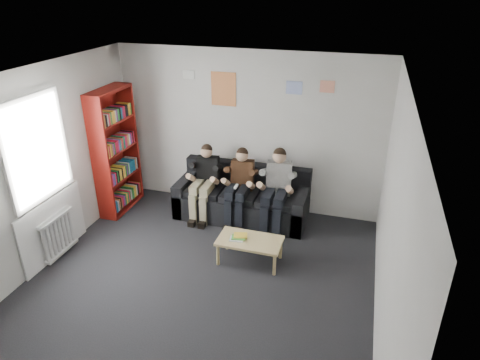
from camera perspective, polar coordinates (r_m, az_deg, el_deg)
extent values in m
plane|color=black|center=(5.76, -6.21, -14.58)|extent=(5.00, 5.00, 0.00)
plane|color=silver|center=(4.53, -7.83, 12.62)|extent=(5.00, 5.00, 0.00)
plane|color=beige|center=(7.17, 0.96, 6.38)|extent=(4.50, 0.00, 4.50)
plane|color=beige|center=(6.19, -26.43, 0.46)|extent=(0.00, 5.00, 5.00)
plane|color=beige|center=(4.67, 19.54, -6.25)|extent=(0.00, 5.00, 5.00)
cube|color=black|center=(7.22, 0.25, -3.40)|extent=(2.17, 0.89, 0.42)
cube|color=black|center=(7.33, 1.02, 0.73)|extent=(2.17, 0.20, 0.42)
cube|color=black|center=(7.49, -7.09, -1.71)|extent=(0.18, 0.89, 0.59)
cube|color=black|center=(6.99, 8.13, -3.86)|extent=(0.18, 0.89, 0.59)
cube|color=black|center=(7.03, 0.07, -1.86)|extent=(1.82, 0.61, 0.10)
cube|color=maroon|center=(7.45, -16.24, 3.69)|extent=(0.32, 0.95, 2.11)
cube|color=tan|center=(6.05, 1.31, -8.11)|extent=(0.90, 0.50, 0.04)
cylinder|color=tan|center=(6.10, -2.96, -9.91)|extent=(0.05, 0.05, 0.32)
cylinder|color=tan|center=(5.92, 4.61, -11.21)|extent=(0.05, 0.05, 0.32)
cylinder|color=tan|center=(6.42, -1.74, -7.92)|extent=(0.05, 0.05, 0.32)
cylinder|color=tan|center=(6.25, 5.43, -9.07)|extent=(0.05, 0.05, 0.32)
cube|color=white|center=(6.05, -0.46, -7.87)|extent=(0.19, 0.14, 0.02)
cube|color=green|center=(6.06, -0.20, -7.63)|extent=(0.19, 0.14, 0.02)
cube|color=gold|center=(6.07, 0.07, -7.39)|extent=(0.19, 0.14, 0.02)
cube|color=black|center=(7.19, -4.29, 1.28)|extent=(0.36, 0.26, 0.51)
sphere|color=tan|center=(7.02, -4.49, 3.78)|extent=(0.20, 0.20, 0.20)
sphere|color=black|center=(7.02, -4.46, 4.06)|extent=(0.19, 0.19, 0.19)
cube|color=gray|center=(7.04, -5.02, -0.92)|extent=(0.32, 0.41, 0.14)
cube|color=gray|center=(7.02, -5.51, -3.95)|extent=(0.31, 0.13, 0.51)
cube|color=black|center=(7.09, -5.61, -5.65)|extent=(0.31, 0.23, 0.09)
cube|color=#4E2B1A|center=(7.01, 0.35, 0.72)|extent=(0.36, 0.27, 0.51)
sphere|color=tan|center=(6.83, 0.27, 3.30)|extent=(0.20, 0.20, 0.20)
sphere|color=black|center=(6.83, 0.30, 3.59)|extent=(0.19, 0.19, 0.19)
cube|color=black|center=(6.85, -0.30, -1.58)|extent=(0.33, 0.42, 0.14)
cube|color=black|center=(6.84, -0.79, -4.70)|extent=(0.31, 0.13, 0.51)
cube|color=black|center=(6.90, -0.92, -6.44)|extent=(0.31, 0.24, 0.09)
cube|color=white|center=(6.71, -0.53, -0.88)|extent=(0.04, 0.13, 0.04)
cube|color=white|center=(6.87, 5.22, 0.29)|extent=(0.39, 0.29, 0.56)
sphere|color=tan|center=(6.68, 5.28, 3.13)|extent=(0.22, 0.22, 0.22)
sphere|color=black|center=(6.69, 5.31, 3.45)|extent=(0.21, 0.21, 0.21)
cube|color=black|center=(6.70, 4.62, -2.27)|extent=(0.35, 0.45, 0.15)
cube|color=black|center=(6.67, 4.12, -5.58)|extent=(0.34, 0.14, 0.51)
cube|color=black|center=(6.73, 3.95, -7.34)|extent=(0.34, 0.26, 0.10)
cylinder|color=white|center=(6.53, -24.53, -7.92)|extent=(0.06, 0.06, 0.60)
cylinder|color=white|center=(6.57, -24.10, -7.57)|extent=(0.06, 0.06, 0.60)
cylinder|color=white|center=(6.62, -23.67, -7.23)|extent=(0.06, 0.06, 0.60)
cylinder|color=white|center=(6.67, -23.24, -6.89)|extent=(0.06, 0.06, 0.60)
cylinder|color=white|center=(6.72, -22.83, -6.56)|extent=(0.06, 0.06, 0.60)
cylinder|color=white|center=(6.78, -22.42, -6.23)|extent=(0.06, 0.06, 0.60)
cylinder|color=white|center=(6.83, -22.01, -5.91)|extent=(0.06, 0.06, 0.60)
cylinder|color=white|center=(6.88, -21.62, -5.59)|extent=(0.06, 0.06, 0.60)
cube|color=white|center=(6.84, -22.64, -8.72)|extent=(0.10, 0.64, 0.04)
cube|color=white|center=(6.56, -23.45, -4.64)|extent=(0.10, 0.64, 0.04)
cube|color=white|center=(6.21, -25.63, 3.69)|extent=(0.02, 1.00, 1.30)
cube|color=white|center=(6.01, -26.77, 9.70)|extent=(0.05, 1.12, 0.06)
cube|color=white|center=(6.46, -24.44, -1.91)|extent=(0.05, 1.12, 0.06)
cube|color=white|center=(6.69, -23.65, -5.88)|extent=(0.03, 1.30, 0.90)
cube|color=gold|center=(7.08, -2.21, 12.02)|extent=(0.42, 0.01, 0.55)
cube|color=blue|center=(6.78, 7.23, 12.11)|extent=(0.25, 0.01, 0.20)
cube|color=#DB4494|center=(6.70, 11.56, 12.10)|extent=(0.22, 0.01, 0.18)
cube|color=silver|center=(7.25, -6.86, 13.80)|extent=(0.20, 0.01, 0.14)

